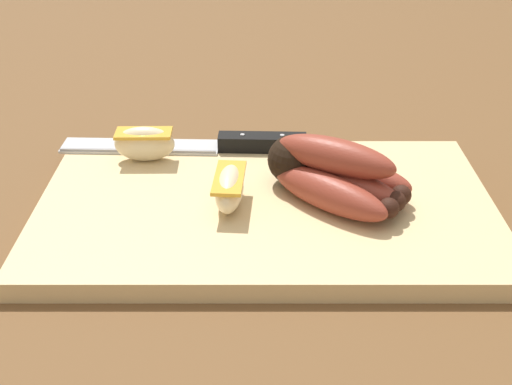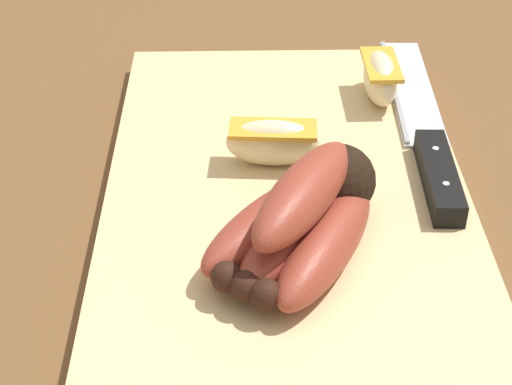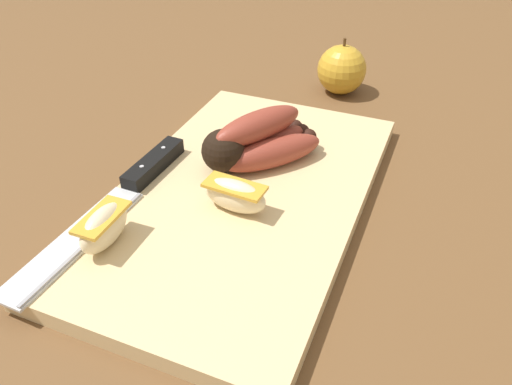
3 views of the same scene
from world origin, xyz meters
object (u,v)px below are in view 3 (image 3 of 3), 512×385
object	(u,v)px
whole_apple	(342,70)
chefs_knife	(130,187)
apple_wedge_near	(235,195)
banana_bunch	(257,142)
apple_wedge_middle	(104,227)

from	to	relation	value
whole_apple	chefs_knife	bearing A→B (deg)	159.88
chefs_knife	whole_apple	size ratio (longest dim) A/B	3.17
chefs_knife	apple_wedge_near	xyz separation A→B (m)	(0.02, -0.12, 0.01)
chefs_knife	whole_apple	xyz separation A→B (m)	(0.38, -0.14, 0.01)
banana_bunch	apple_wedge_near	distance (m)	0.10
banana_bunch	apple_wedge_middle	xyz separation A→B (m)	(-0.20, 0.08, -0.00)
apple_wedge_middle	whole_apple	distance (m)	0.48
apple_wedge_near	apple_wedge_middle	xyz separation A→B (m)	(-0.10, 0.09, 0.00)
banana_bunch	whole_apple	size ratio (longest dim) A/B	1.69
chefs_knife	apple_wedge_middle	world-z (taller)	apple_wedge_middle
chefs_knife	apple_wedge_middle	size ratio (longest dim) A/B	4.24
chefs_knife	apple_wedge_near	world-z (taller)	apple_wedge_near
banana_bunch	whole_apple	xyz separation A→B (m)	(0.27, -0.04, -0.01)
apple_wedge_near	apple_wedge_middle	distance (m)	0.13
chefs_knife	apple_wedge_near	distance (m)	0.12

